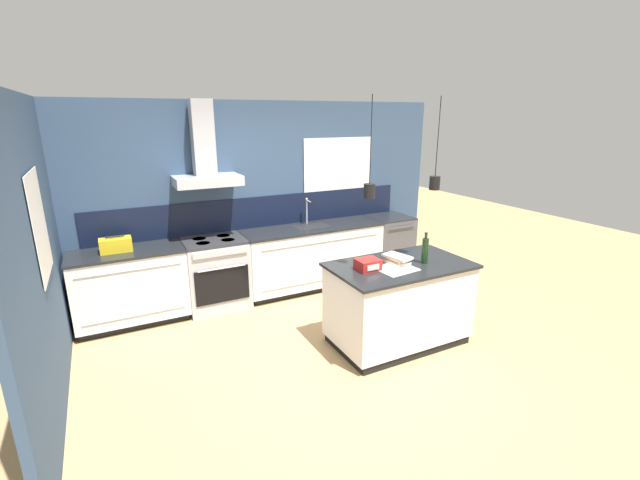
# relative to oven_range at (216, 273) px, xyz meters

# --- Properties ---
(ground_plane) EXTENTS (16.00, 16.00, 0.00)m
(ground_plane) POSITION_rel_oven_range_xyz_m (0.72, -1.69, -0.46)
(ground_plane) COLOR tan
(ground_plane) RESTS_ON ground
(wall_back) EXTENTS (5.60, 2.24, 2.60)m
(wall_back) POSITION_rel_oven_range_xyz_m (0.69, 0.31, 0.90)
(wall_back) COLOR #354C6B
(wall_back) RESTS_ON ground_plane
(wall_left) EXTENTS (0.08, 3.80, 2.60)m
(wall_left) POSITION_rel_oven_range_xyz_m (-1.71, -0.99, 0.85)
(wall_left) COLOR #354C6B
(wall_left) RESTS_ON ground_plane
(counter_run_left) EXTENTS (1.27, 0.64, 0.91)m
(counter_run_left) POSITION_rel_oven_range_xyz_m (-1.01, 0.01, 0.01)
(counter_run_left) COLOR black
(counter_run_left) RESTS_ON ground_plane
(counter_run_sink) EXTENTS (2.03, 0.64, 1.29)m
(counter_run_sink) POSITION_rel_oven_range_xyz_m (1.39, 0.01, 0.01)
(counter_run_sink) COLOR black
(counter_run_sink) RESTS_ON ground_plane
(oven_range) EXTENTS (0.77, 0.66, 0.91)m
(oven_range) POSITION_rel_oven_range_xyz_m (0.00, 0.00, 0.00)
(oven_range) COLOR #B5B5BA
(oven_range) RESTS_ON ground_plane
(dishwasher) EXTENTS (0.62, 0.65, 0.91)m
(dishwasher) POSITION_rel_oven_range_xyz_m (2.71, 0.00, 0.00)
(dishwasher) COLOR #4C4C51
(dishwasher) RESTS_ON ground_plane
(kitchen_island) EXTENTS (1.48, 0.87, 0.91)m
(kitchen_island) POSITION_rel_oven_range_xyz_m (1.52, -1.83, 0.00)
(kitchen_island) COLOR black
(kitchen_island) RESTS_ON ground_plane
(bottle_on_island) EXTENTS (0.07, 0.07, 0.34)m
(bottle_on_island) POSITION_rel_oven_range_xyz_m (1.77, -1.92, 0.60)
(bottle_on_island) COLOR #193319
(bottle_on_island) RESTS_ON kitchen_island
(book_stack) EXTENTS (0.24, 0.33, 0.09)m
(book_stack) POSITION_rel_oven_range_xyz_m (1.50, -1.79, 0.50)
(book_stack) COLOR silver
(book_stack) RESTS_ON kitchen_island
(red_supply_box) EXTENTS (0.23, 0.20, 0.11)m
(red_supply_box) POSITION_rel_oven_range_xyz_m (1.12, -1.81, 0.51)
(red_supply_box) COLOR red
(red_supply_box) RESTS_ON kitchen_island
(paper_pile) EXTENTS (0.42, 0.37, 0.01)m
(paper_pile) POSITION_rel_oven_range_xyz_m (1.39, -1.93, 0.46)
(paper_pile) COLOR silver
(paper_pile) RESTS_ON kitchen_island
(yellow_toolbox) EXTENTS (0.34, 0.18, 0.19)m
(yellow_toolbox) POSITION_rel_oven_range_xyz_m (-1.11, 0.00, 0.54)
(yellow_toolbox) COLOR gold
(yellow_toolbox) RESTS_ON counter_run_left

